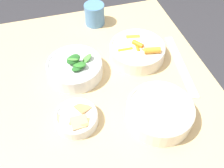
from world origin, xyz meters
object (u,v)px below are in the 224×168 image
at_px(ruler, 180,64).
at_px(cup, 95,14).
at_px(bowl_greens, 75,68).
at_px(bowl_cookies, 77,119).
at_px(bowl_carrots, 137,51).
at_px(bowl_beans_hotdog, 159,113).

xyz_separation_m(ruler, cup, (-0.33, -0.24, 0.04)).
relative_size(bowl_greens, bowl_cookies, 1.48).
bearing_deg(ruler, cup, -144.10).
bearing_deg(cup, bowl_carrots, 22.29).
bearing_deg(bowl_cookies, bowl_beans_hotdog, 77.60).
xyz_separation_m(bowl_carrots, bowl_beans_hotdog, (0.27, -0.03, -0.00)).
bearing_deg(bowl_beans_hotdog, cup, -172.18).
bearing_deg(cup, ruler, 35.90).
bearing_deg(ruler, bowl_cookies, -71.42).
bearing_deg(ruler, bowl_beans_hotdog, -41.59).
height_order(bowl_greens, bowl_cookies, bowl_greens).
bearing_deg(bowl_greens, ruler, 80.60).
height_order(ruler, cup, cup).
bearing_deg(bowl_beans_hotdog, bowl_cookies, -102.40).
bearing_deg(bowl_beans_hotdog, bowl_greens, -140.68).
height_order(bowl_carrots, bowl_beans_hotdog, bowl_carrots).
distance_m(ruler, cup, 0.41).
distance_m(bowl_cookies, cup, 0.49).
bearing_deg(cup, bowl_beans_hotdog, 7.82).
xyz_separation_m(bowl_carrots, cup, (-0.24, -0.10, 0.01)).
distance_m(bowl_greens, ruler, 0.37).
bearing_deg(bowl_carrots, bowl_cookies, -50.41).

